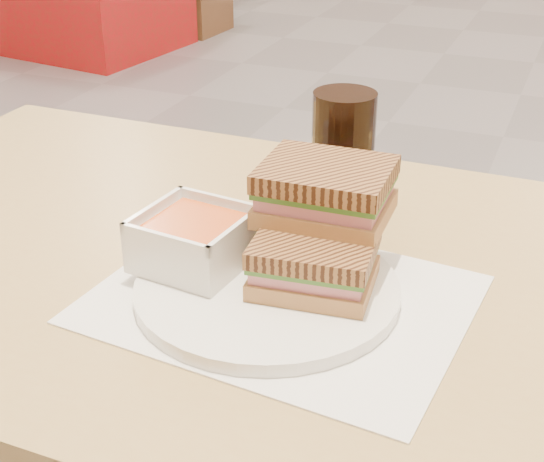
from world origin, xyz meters
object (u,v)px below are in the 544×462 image
at_px(soup_bowl, 194,241).
at_px(panini_lower, 314,262).
at_px(plate, 267,290).
at_px(cola_glass, 343,158).
at_px(main_table, 263,343).

relative_size(soup_bowl, panini_lower, 0.92).
height_order(plate, soup_bowl, soup_bowl).
bearing_deg(plate, cola_glass, 86.35).
distance_m(soup_bowl, cola_glass, 0.22).
bearing_deg(main_table, panini_lower, -34.15).
bearing_deg(panini_lower, soup_bowl, -178.37).
height_order(soup_bowl, panini_lower, soup_bowl).
relative_size(soup_bowl, cola_glass, 0.74).
bearing_deg(panini_lower, cola_glass, 99.66).
relative_size(plate, soup_bowl, 2.29).
distance_m(main_table, plate, 0.15).
relative_size(main_table, plate, 4.35).
distance_m(main_table, panini_lower, 0.19).
xyz_separation_m(plate, panini_lower, (0.05, 0.01, 0.03)).
xyz_separation_m(plate, soup_bowl, (-0.09, 0.01, 0.03)).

